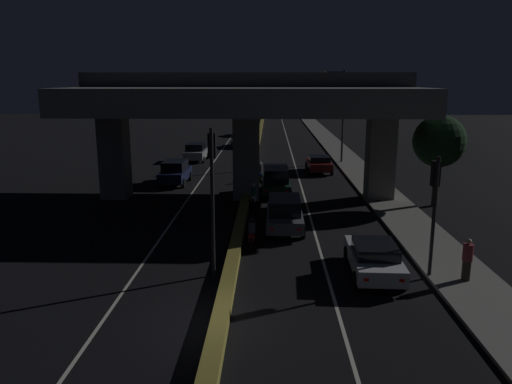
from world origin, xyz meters
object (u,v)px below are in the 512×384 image
Objects in this scene: car_silver_second_oncoming at (196,152)px; car_taxi_yellow_fourth_oncoming at (243,130)px; car_white_lead at (374,257)px; motorcycle_red_filtering_near at (252,234)px; car_dark_blue_lead_oncoming at (175,172)px; traffic_light_left_of_median at (212,177)px; car_dark_green_third at (276,179)px; car_dark_red_fourth at (319,164)px; car_grey_second at (284,213)px; pedestrian_on_sidewalk at (467,260)px; motorcycle_blue_filtering_far at (260,173)px; street_lamp at (340,110)px; car_dark_green_third_oncoming at (241,141)px; traffic_light_right_of_median at (435,196)px; motorcycle_white_filtering_mid at (254,196)px.

car_silver_second_oncoming reaches higher than car_taxi_yellow_fourth_oncoming.
car_white_lead is 5.89m from motorcycle_red_filtering_near.
car_dark_blue_lead_oncoming reaches higher than car_white_lead.
traffic_light_left_of_median is 1.28× the size of car_dark_green_third.
car_dark_red_fourth is (3.67, 7.86, -0.19)m from car_dark_green_third.
car_taxi_yellow_fourth_oncoming is (-4.50, 45.13, -0.07)m from car_grey_second.
car_dark_blue_lead_oncoming is 10.95m from car_silver_second_oncoming.
pedestrian_on_sidewalk is (14.41, -18.25, 0.03)m from car_dark_blue_lead_oncoming.
traffic_light_left_of_median is 7.51m from car_grey_second.
motorcycle_red_filtering_near is (1.37, 3.41, -3.31)m from traffic_light_left_of_median.
car_dark_blue_lead_oncoming is (-7.41, 2.86, -0.03)m from car_dark_green_third.
car_white_lead is 2.27× the size of motorcycle_blue_filtering_far.
street_lamp is at bearing -26.06° from car_dark_green_third.
pedestrian_on_sidewalk reaches higher than motorcycle_blue_filtering_far.
car_dark_green_third is at bearing 153.91° from car_dark_red_fourth.
car_dark_blue_lead_oncoming is (-13.37, -9.87, -4.03)m from street_lamp.
car_dark_green_third is at bearing -115.05° from street_lamp.
car_white_lead is at bearing 33.73° from car_dark_blue_lead_oncoming.
street_lamp reaches higher than motorcycle_blue_filtering_far.
traffic_light_left_of_median reaches higher than pedestrian_on_sidewalk.
car_dark_green_third is at bearing 15.95° from car_white_lead.
motorcycle_blue_filtering_far is (6.34, -9.87, -0.23)m from car_silver_second_oncoming.
car_dark_blue_lead_oncoming is at bearing -6.98° from car_dark_green_third_oncoming.
car_grey_second is 0.92× the size of car_dark_green_third_oncoming.
car_grey_second is at bearing 167.54° from car_dark_red_fourth.
street_lamp is 22.42m from car_grey_second.
car_dark_green_third_oncoming is at bearing 7.70° from car_dark_green_third.
car_dark_blue_lead_oncoming is at bearing -2.74° from car_taxi_yellow_fourth_oncoming.
car_grey_second is 1.01× the size of car_taxi_yellow_fourth_oncoming.
motorcycle_blue_filtering_far reaches higher than car_dark_red_fourth.
traffic_light_left_of_median is 1.20× the size of car_dark_green_third_oncoming.
traffic_light_left_of_median is 1.44× the size of car_dark_red_fourth.
street_lamp is 1.74× the size of car_dark_green_third_oncoming.
car_silver_second_oncoming is 0.90× the size of car_taxi_yellow_fourth_oncoming.
traffic_light_right_of_median is at bearing 13.76° from car_taxi_yellow_fourth_oncoming.
car_taxi_yellow_fourth_oncoming is (-4.15, 36.53, -0.13)m from car_dark_green_third.
car_dark_green_third_oncoming is at bearing 103.66° from traffic_light_right_of_median.
traffic_light_left_of_median reaches higher than motorcycle_white_filtering_mid.
car_grey_second is 12.63m from motorcycle_blue_filtering_far.
car_grey_second reaches higher than motorcycle_blue_filtering_far.
motorcycle_blue_filtering_far is at bearing 0.40° from motorcycle_white_filtering_mid.
motorcycle_blue_filtering_far is (0.08, 15.33, 0.03)m from motorcycle_red_filtering_near.
traffic_light_right_of_median reaches higher than pedestrian_on_sidewalk.
street_lamp is 27.80m from car_white_lead.
car_white_lead is (-2.27, -27.38, -4.21)m from street_lamp.
motorcycle_blue_filtering_far is (-6.93, 18.74, -2.62)m from traffic_light_right_of_median.
car_grey_second is at bearing 9.69° from car_dark_green_third_oncoming.
pedestrian_on_sidewalk reaches higher than car_dark_red_fourth.
car_white_lead is at bearing 11.49° from car_taxi_yellow_fourth_oncoming.
street_lamp is 2.10× the size of car_dark_red_fourth.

